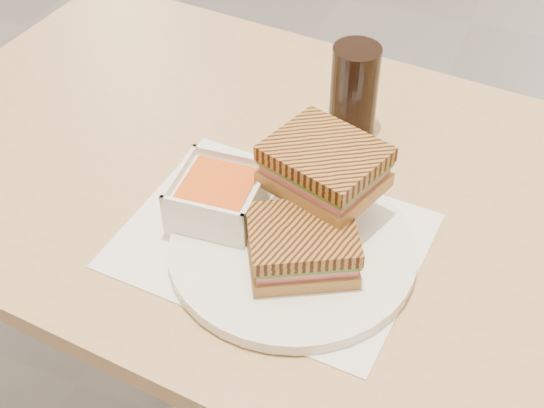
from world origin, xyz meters
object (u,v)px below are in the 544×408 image
at_px(main_table, 300,245).
at_px(cola_glass, 354,93).
at_px(panini_lower, 302,245).
at_px(plate, 292,250).
at_px(soup_bowl, 218,198).

distance_m(main_table, cola_glass, 0.23).
bearing_deg(panini_lower, main_table, 109.77).
height_order(plate, soup_bowl, soup_bowl).
height_order(soup_bowl, cola_glass, cola_glass).
bearing_deg(soup_bowl, plate, -11.23).
bearing_deg(cola_glass, plate, -88.51).
relative_size(plate, soup_bowl, 2.67).
bearing_deg(main_table, panini_lower, -70.23).
relative_size(plate, panini_lower, 1.92).
bearing_deg(soup_bowl, main_table, 54.71).
xyz_separation_m(main_table, soup_bowl, (-0.07, -0.10, 0.16)).
bearing_deg(soup_bowl, panini_lower, -18.29).
xyz_separation_m(plate, panini_lower, (0.02, -0.02, 0.03)).
relative_size(plate, cola_glass, 2.10).
bearing_deg(plate, cola_glass, 91.49).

